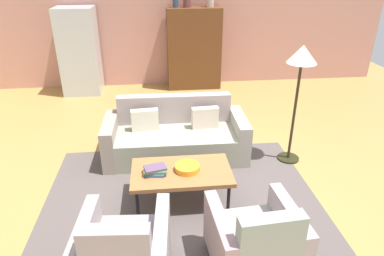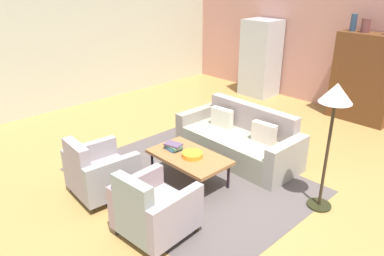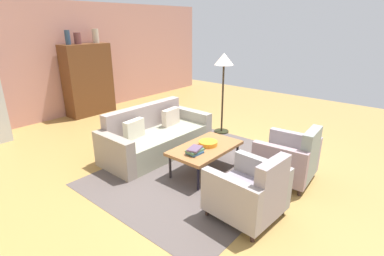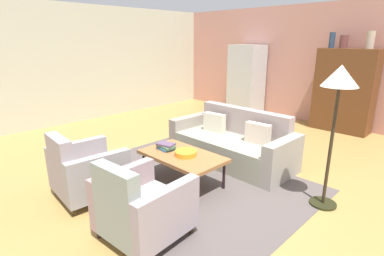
% 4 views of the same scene
% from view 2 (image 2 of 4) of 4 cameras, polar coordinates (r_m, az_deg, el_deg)
% --- Properties ---
extents(ground_plane, '(11.43, 11.43, 0.00)m').
position_cam_2_polar(ground_plane, '(5.74, 5.49, -8.01)').
color(ground_plane, '#AA8445').
extents(wall_back, '(9.53, 0.12, 2.80)m').
position_cam_2_polar(wall_back, '(8.73, 24.81, 10.77)').
color(wall_back, tan).
rests_on(wall_back, ground).
extents(wall_left, '(0.12, 8.44, 2.80)m').
position_cam_2_polar(wall_left, '(8.91, -18.34, 11.92)').
color(wall_left, beige).
rests_on(wall_left, ground).
extents(area_rug, '(3.40, 2.60, 0.01)m').
position_cam_2_polar(area_rug, '(5.73, -0.07, -7.88)').
color(area_rug, '#574D4A').
rests_on(area_rug, ground).
extents(couch, '(2.11, 0.93, 0.86)m').
position_cam_2_polar(couch, '(6.34, 7.40, -1.96)').
color(couch, gray).
rests_on(couch, ground).
extents(coffee_table, '(1.20, 0.70, 0.44)m').
position_cam_2_polar(coffee_table, '(5.51, -0.45, -4.51)').
color(coffee_table, '#272223').
rests_on(coffee_table, ground).
extents(armchair_left, '(0.86, 0.86, 0.88)m').
position_cam_2_polar(armchair_left, '(5.37, -14.15, -6.74)').
color(armchair_left, '#32231E').
rests_on(armchair_left, ground).
extents(armchair_right, '(0.86, 0.86, 0.88)m').
position_cam_2_polar(armchair_right, '(4.50, -6.13, -12.50)').
color(armchair_right, '#2B2D21').
rests_on(armchair_right, ground).
extents(fruit_bowl, '(0.30, 0.30, 0.07)m').
position_cam_2_polar(fruit_bowl, '(5.43, 0.06, -4.09)').
color(fruit_bowl, orange).
rests_on(fruit_bowl, coffee_table).
extents(book_stack, '(0.28, 0.22, 0.09)m').
position_cam_2_polar(book_stack, '(5.66, -2.86, -2.81)').
color(book_stack, '#336193').
rests_on(book_stack, coffee_table).
extents(cabinet, '(1.20, 0.51, 1.80)m').
position_cam_2_polar(cabinet, '(8.44, 24.72, 6.90)').
color(cabinet, brown).
rests_on(cabinet, ground).
extents(vase_tall, '(0.12, 0.12, 0.33)m').
position_cam_2_polar(vase_tall, '(8.39, 23.39, 14.54)').
color(vase_tall, navy).
rests_on(vase_tall, cabinet).
extents(vase_round, '(0.17, 0.17, 0.27)m').
position_cam_2_polar(vase_round, '(8.30, 24.95, 14.00)').
color(vase_round, brown).
rests_on(vase_round, cabinet).
extents(refrigerator, '(0.80, 0.73, 1.85)m').
position_cam_2_polar(refrigerator, '(9.52, 10.40, 10.43)').
color(refrigerator, '#B7BABF').
rests_on(refrigerator, ground).
extents(floor_lamp, '(0.40, 0.40, 1.72)m').
position_cam_2_polar(floor_lamp, '(4.81, 20.90, 3.25)').
color(floor_lamp, black).
rests_on(floor_lamp, ground).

